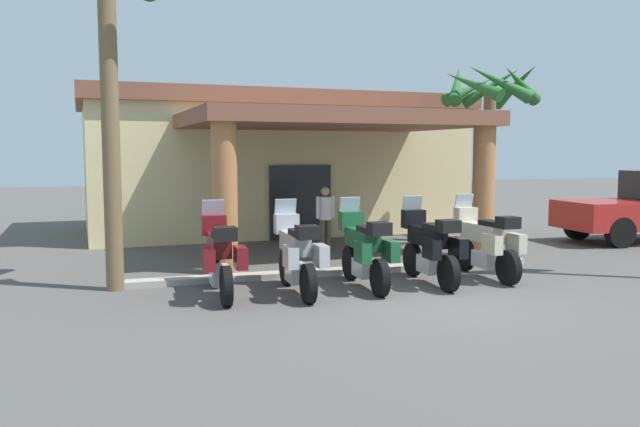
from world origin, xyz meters
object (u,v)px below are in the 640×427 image
at_px(motorcycle_black, 430,247).
at_px(motorcycle_silver, 297,254).
at_px(motorcycle_maroon, 220,256).
at_px(motorcycle_green, 365,250).
at_px(motorcycle_cream, 486,243).
at_px(palm_tree_roadside, 109,16).
at_px(motel_building, 274,161).
at_px(pedestrian, 325,215).
at_px(palm_tree_near_portico, 489,103).

bearing_deg(motorcycle_black, motorcycle_silver, 93.60).
distance_m(motorcycle_maroon, motorcycle_green, 2.62).
distance_m(motorcycle_maroon, motorcycle_black, 3.93).
bearing_deg(motorcycle_green, motorcycle_black, -89.51).
height_order(motorcycle_cream, palm_tree_roadside, palm_tree_roadside).
relative_size(motel_building, motorcycle_maroon, 5.42).
relative_size(pedestrian, palm_tree_roadside, 0.25).
relative_size(motorcycle_silver, motorcycle_green, 1.00).
height_order(motorcycle_maroon, pedestrian, pedestrian).
bearing_deg(palm_tree_near_portico, pedestrian, -178.33).
bearing_deg(motorcycle_black, motel_building, 6.54).
bearing_deg(motel_building, motorcycle_silver, -104.10).
distance_m(motorcycle_silver, palm_tree_near_portico, 8.60).
relative_size(motel_building, motorcycle_cream, 5.43).
height_order(motorcycle_green, motorcycle_cream, same).
bearing_deg(pedestrian, motorcycle_maroon, 127.03).
height_order(motel_building, motorcycle_maroon, motel_building).
bearing_deg(palm_tree_near_portico, motorcycle_green, -140.42).
xyz_separation_m(motel_building, motorcycle_green, (-0.59, -9.26, -1.48)).
bearing_deg(motorcycle_green, motel_building, -1.93).
height_order(motorcycle_green, motorcycle_black, same).
xyz_separation_m(motorcycle_silver, motorcycle_cream, (3.93, 0.23, 0.00)).
xyz_separation_m(motel_building, palm_tree_near_portico, (4.75, -4.85, 1.59)).
bearing_deg(motorcycle_maroon, pedestrian, -36.66).
bearing_deg(motorcycle_black, motorcycle_cream, -80.68).
bearing_deg(motorcycle_black, motorcycle_maroon, 90.03).
bearing_deg(motorcycle_silver, motorcycle_maroon, 82.54).
bearing_deg(pedestrian, motorcycle_cream, -169.41).
bearing_deg(motorcycle_green, motorcycle_maroon, 89.21).
distance_m(motel_building, motorcycle_maroon, 9.80).
relative_size(motorcycle_silver, palm_tree_near_portico, 0.44).
relative_size(motorcycle_cream, palm_tree_roadside, 0.34).
bearing_deg(motorcycle_maroon, motorcycle_black, -90.43).
xyz_separation_m(motorcycle_silver, palm_tree_roadside, (-3.00, 1.31, 4.11)).
bearing_deg(palm_tree_roadside, palm_tree_near_portico, 18.34).
distance_m(motorcycle_black, motorcycle_cream, 1.32).
relative_size(motel_building, motorcycle_black, 5.42).
relative_size(motel_building, motorcycle_green, 5.42).
distance_m(motel_building, motorcycle_cream, 9.46).
bearing_deg(motorcycle_black, motorcycle_green, 90.89).
distance_m(motorcycle_black, palm_tree_near_portico, 6.74).
bearing_deg(motel_building, motorcycle_cream, -80.07).
relative_size(motorcycle_green, palm_tree_near_portico, 0.44).
bearing_deg(motorcycle_cream, motorcycle_silver, 92.92).
distance_m(pedestrian, palm_tree_roadside, 7.01).
relative_size(motorcycle_silver, motorcycle_cream, 1.00).
height_order(motorcycle_green, palm_tree_roadside, palm_tree_roadside).
xyz_separation_m(motorcycle_black, motorcycle_cream, (1.31, 0.17, 0.00)).
distance_m(motorcycle_silver, palm_tree_roadside, 5.25).
distance_m(motorcycle_black, pedestrian, 4.36).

